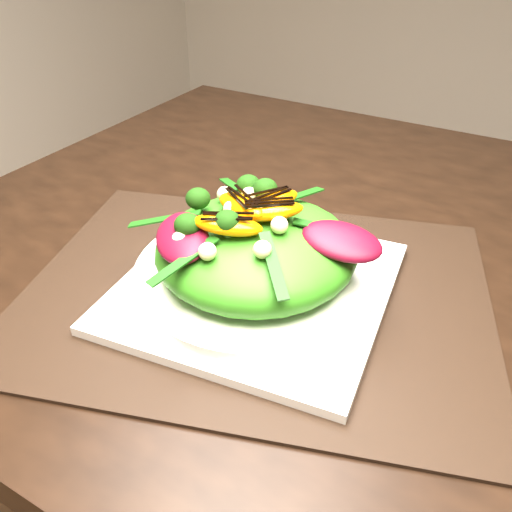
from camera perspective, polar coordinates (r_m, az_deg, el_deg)
The scene contains 9 objects.
placemat at distance 0.60m, azimuth 0.00°, elevation -3.73°, with size 0.50×0.38×0.00m, color black.
plate_base at distance 0.59m, azimuth 0.00°, elevation -3.17°, with size 0.28×0.28×0.01m, color silver.
salad_bowl at distance 0.58m, azimuth 0.00°, elevation -2.00°, with size 0.26×0.26×0.02m, color white.
lettuce_mound at distance 0.57m, azimuth 0.00°, elevation 0.74°, with size 0.21×0.21×0.07m, color #317816.
radicchio_leaf at distance 0.53m, azimuth 9.02°, elevation 1.57°, with size 0.08×0.05×0.02m, color #490716.
orange_segment at distance 0.56m, azimuth -1.36°, elevation 5.64°, with size 0.07×0.03×0.02m, color #D66E03.
broccoli_floret at distance 0.59m, azimuth -2.53°, elevation 7.53°, with size 0.04×0.04×0.04m, color black.
macadamia_nut at distance 0.50m, azimuth 0.07°, elevation 1.39°, with size 0.02×0.02×0.02m, color #C4B88A.
balsamic_drizzle at distance 0.56m, azimuth -1.38°, elevation 6.52°, with size 0.04×0.00×0.00m, color black.
Camera 1 is at (-0.07, -0.56, 1.12)m, focal length 38.00 mm.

